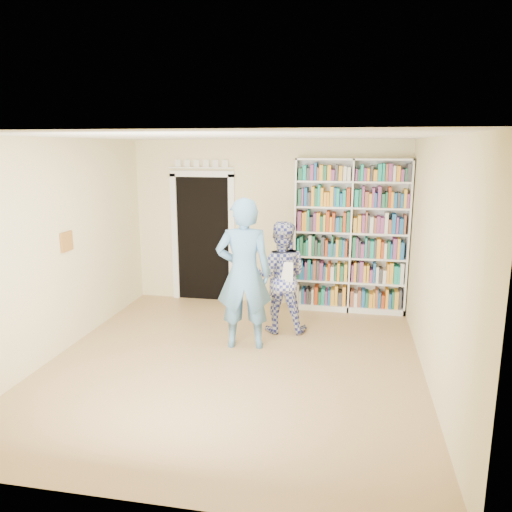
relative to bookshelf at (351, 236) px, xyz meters
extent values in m
plane|color=tan|center=(-1.35, -2.34, -1.22)|extent=(5.00, 5.00, 0.00)
plane|color=white|center=(-1.35, -2.34, 1.48)|extent=(5.00, 5.00, 0.00)
plane|color=beige|center=(-1.35, 0.16, 0.13)|extent=(4.50, 0.00, 4.50)
plane|color=beige|center=(-3.60, -2.34, 0.13)|extent=(0.00, 5.00, 5.00)
plane|color=beige|center=(0.90, -2.34, 0.13)|extent=(0.00, 5.00, 5.00)
cube|color=white|center=(0.00, 0.00, -0.01)|extent=(1.76, 0.33, 2.42)
cube|color=white|center=(0.00, 0.00, -0.01)|extent=(0.03, 0.33, 2.42)
cube|color=black|center=(-2.45, 0.14, -0.17)|extent=(0.90, 0.03, 2.10)
cube|color=white|center=(-2.95, 0.12, -0.17)|extent=(0.10, 0.06, 2.20)
cube|color=white|center=(-1.95, 0.12, -0.17)|extent=(0.10, 0.06, 2.20)
cube|color=white|center=(-2.45, 0.12, 0.93)|extent=(1.10, 0.06, 0.10)
cube|color=white|center=(-2.45, 0.12, 1.03)|extent=(1.10, 0.08, 0.02)
cube|color=brown|center=(-3.58, -2.14, 0.18)|extent=(0.03, 0.25, 0.25)
imported|color=#5286B6|center=(-1.34, -1.78, -0.23)|extent=(0.79, 0.58, 1.98)
imported|color=navy|center=(-0.95, -1.13, -0.43)|extent=(0.82, 0.67, 1.59)
cube|color=white|center=(-0.84, -1.37, -0.29)|extent=(0.19, 0.04, 0.28)
camera|label=1|loc=(-0.02, -7.86, 1.38)|focal=35.00mm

